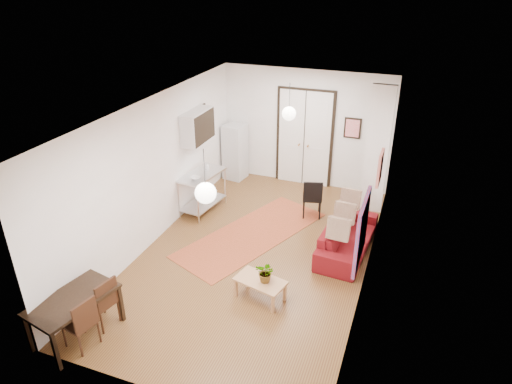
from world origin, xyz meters
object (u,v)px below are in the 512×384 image
(coffee_table, at_px, (260,283))
(dining_chair_near, at_px, (103,294))
(kitchen_counter, at_px, (202,187))
(black_side_chair, at_px, (313,193))
(dining_table, at_px, (73,303))
(sofa, at_px, (348,237))
(dining_chair_far, at_px, (82,314))
(fridge, at_px, (235,152))

(coffee_table, bearing_deg, dining_chair_near, -147.63)
(coffee_table, distance_m, kitchen_counter, 3.38)
(black_side_chair, bearing_deg, dining_table, 49.35)
(kitchen_counter, bearing_deg, sofa, -0.73)
(coffee_table, height_order, kitchen_counter, kitchen_counter)
(coffee_table, distance_m, black_side_chair, 3.18)
(coffee_table, relative_size, black_side_chair, 1.02)
(black_side_chair, bearing_deg, dining_chair_far, 51.31)
(dining_chair_near, bearing_deg, kitchen_counter, -165.24)
(fridge, bearing_deg, sofa, -27.68)
(coffee_table, relative_size, dining_table, 0.66)
(sofa, distance_m, black_side_chair, 1.59)
(sofa, bearing_deg, dining_chair_far, 144.17)
(dining_chair_near, bearing_deg, fridge, -166.16)
(sofa, bearing_deg, kitchen_counter, 85.80)
(kitchen_counter, distance_m, dining_chair_near, 3.82)
(sofa, relative_size, dining_table, 1.46)
(dining_table, bearing_deg, dining_chair_far, -15.80)
(dining_chair_far, bearing_deg, coffee_table, 142.89)
(dining_chair_near, relative_size, dining_chair_far, 1.00)
(coffee_table, distance_m, dining_chair_far, 2.79)
(fridge, xyz_separation_m, dining_table, (0.00, -6.16, -0.10))
(sofa, xyz_separation_m, fridge, (-3.39, 2.44, 0.43))
(sofa, distance_m, coffee_table, 2.25)
(fridge, bearing_deg, dining_chair_far, -80.32)
(sofa, bearing_deg, black_side_chair, 43.97)
(fridge, bearing_deg, coffee_table, -54.54)
(fridge, height_order, black_side_chair, fridge)
(black_side_chair, bearing_deg, fridge, -41.84)
(fridge, height_order, dining_chair_far, fridge)
(coffee_table, height_order, dining_table, dining_table)
(dining_table, bearing_deg, kitchen_counter, 90.00)
(coffee_table, bearing_deg, dining_chair_far, -139.13)
(dining_table, distance_m, dining_chair_near, 0.49)
(kitchen_counter, relative_size, dining_table, 0.91)
(kitchen_counter, bearing_deg, dining_table, -82.00)
(sofa, relative_size, coffee_table, 2.20)
(fridge, height_order, dining_chair_near, fridge)
(coffee_table, bearing_deg, fridge, 117.46)
(sofa, height_order, kitchen_counter, kitchen_counter)
(sofa, relative_size, dining_chair_near, 2.33)
(dining_table, xyz_separation_m, dining_chair_near, (0.18, 0.43, -0.12))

